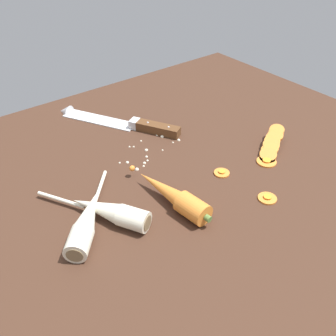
% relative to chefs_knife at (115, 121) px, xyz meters
% --- Properties ---
extents(ground_plane, '(1.20, 0.90, 0.04)m').
position_rel_chefs_knife_xyz_m(ground_plane, '(-0.02, -0.24, -0.03)').
color(ground_plane, '#42281C').
extents(chefs_knife, '(0.20, 0.32, 0.04)m').
position_rel_chefs_knife_xyz_m(chefs_knife, '(0.00, 0.00, 0.00)').
color(chefs_knife, silver).
rests_on(chefs_knife, ground_plane).
extents(whole_carrot, '(0.06, 0.22, 0.04)m').
position_rel_chefs_knife_xyz_m(whole_carrot, '(-0.08, -0.34, 0.01)').
color(whole_carrot, orange).
rests_on(whole_carrot, ground_plane).
extents(parsnip_front, '(0.13, 0.22, 0.04)m').
position_rel_chefs_knife_xyz_m(parsnip_front, '(-0.19, -0.30, 0.01)').
color(parsnip_front, silver).
rests_on(parsnip_front, ground_plane).
extents(parsnip_mid_left, '(0.17, 0.19, 0.04)m').
position_rel_chefs_knife_xyz_m(parsnip_mid_left, '(-0.24, -0.30, 0.01)').
color(parsnip_mid_left, silver).
rests_on(parsnip_mid_left, ground_plane).
extents(carrot_slice_stack, '(0.12, 0.08, 0.04)m').
position_rel_chefs_knife_xyz_m(carrot_slice_stack, '(0.22, -0.33, 0.01)').
color(carrot_slice_stack, orange).
rests_on(carrot_slice_stack, ground_plane).
extents(carrot_slice_stray_near, '(0.04, 0.04, 0.01)m').
position_rel_chefs_knife_xyz_m(carrot_slice_stray_near, '(0.08, -0.44, -0.00)').
color(carrot_slice_stray_near, orange).
rests_on(carrot_slice_stray_near, ground_plane).
extents(carrot_slice_stray_mid, '(0.03, 0.03, 0.01)m').
position_rel_chefs_knife_xyz_m(carrot_slice_stray_mid, '(0.07, -0.33, -0.00)').
color(carrot_slice_stray_mid, orange).
rests_on(carrot_slice_stray_mid, ground_plane).
extents(carrot_slice_stray_far, '(0.04, 0.04, 0.01)m').
position_rel_chefs_knife_xyz_m(carrot_slice_stray_far, '(0.17, -0.36, -0.00)').
color(carrot_slice_stray_far, orange).
rests_on(carrot_slice_stray_far, ground_plane).
extents(mince_crumbs, '(0.17, 0.10, 0.01)m').
position_rel_chefs_knife_xyz_m(mince_crumbs, '(-0.01, -0.16, -0.00)').
color(mince_crumbs, silver).
rests_on(mince_crumbs, ground_plane).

